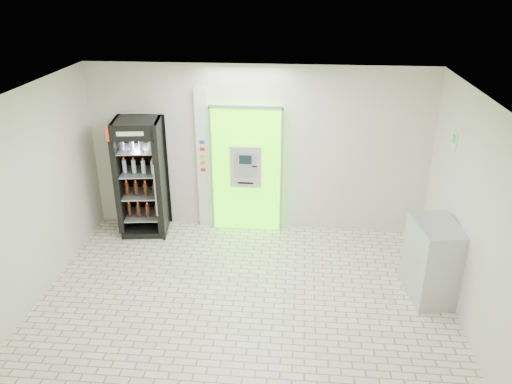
# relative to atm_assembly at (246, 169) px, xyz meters

# --- Properties ---
(ground) EXTENTS (6.00, 6.00, 0.00)m
(ground) POSITION_rel_atm_assembly_xyz_m (0.20, -2.41, -1.17)
(ground) COLOR beige
(ground) RESTS_ON ground
(room_shell) EXTENTS (6.00, 6.00, 6.00)m
(room_shell) POSITION_rel_atm_assembly_xyz_m (0.20, -2.41, 0.67)
(room_shell) COLOR silver
(room_shell) RESTS_ON ground
(atm_assembly) EXTENTS (1.30, 0.24, 2.33)m
(atm_assembly) POSITION_rel_atm_assembly_xyz_m (0.00, 0.00, 0.00)
(atm_assembly) COLOR #4AEC07
(atm_assembly) RESTS_ON ground
(pillar) EXTENTS (0.22, 0.11, 2.60)m
(pillar) POSITION_rel_atm_assembly_xyz_m (-0.78, 0.04, 0.13)
(pillar) COLOR silver
(pillar) RESTS_ON ground
(beverage_cooler) EXTENTS (0.88, 0.82, 2.10)m
(beverage_cooler) POSITION_rel_atm_assembly_xyz_m (-1.84, -0.27, -0.16)
(beverage_cooler) COLOR black
(beverage_cooler) RESTS_ON ground
(steel_cabinet) EXTENTS (0.72, 0.96, 1.18)m
(steel_cabinet) POSITION_rel_atm_assembly_xyz_m (2.90, -1.88, -0.58)
(steel_cabinet) COLOR #B4B7BC
(steel_cabinet) RESTS_ON ground
(exit_sign) EXTENTS (0.02, 0.22, 0.26)m
(exit_sign) POSITION_rel_atm_assembly_xyz_m (3.19, -1.01, 0.95)
(exit_sign) COLOR white
(exit_sign) RESTS_ON room_shell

